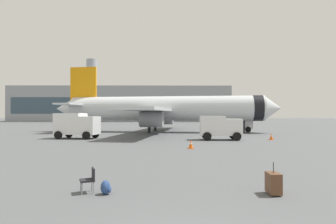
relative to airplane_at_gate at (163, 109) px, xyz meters
name	(u,v)px	position (x,y,z in m)	size (l,w,h in m)	color
airplane_at_gate	(163,109)	(0.00, 0.00, 0.00)	(35.72, 32.36, 10.50)	silver
service_truck	(77,124)	(-9.86, -11.67, -2.05)	(5.12, 3.27, 2.90)	white
fuel_truck	(231,121)	(10.56, -0.42, -1.88)	(6.43, 4.00, 3.20)	white
cargo_van	(220,126)	(6.23, -13.54, -2.21)	(4.51, 2.55, 2.60)	white
safety_cone_near	(87,134)	(-9.20, -9.89, -3.31)	(0.44, 0.44, 0.71)	#F2590C
safety_cone_mid	(271,136)	(11.83, -13.48, -3.29)	(0.44, 0.44, 0.74)	#F2590C
safety_cone_far	(191,144)	(2.37, -21.22, -3.31)	(0.44, 0.44, 0.71)	#F2590C
safety_cone_outer	(89,131)	(-10.73, -3.36, -3.36)	(0.44, 0.44, 0.61)	#F2590C
rolling_suitcase	(273,183)	(4.04, -34.16, -3.27)	(0.42, 0.65, 1.10)	brown
traveller_backpack	(106,188)	(-1.74, -34.10, -3.42)	(0.36, 0.40, 0.48)	navy
gate_chair	(89,178)	(-2.36, -33.89, -3.16)	(0.63, 0.63, 0.86)	black
terminal_building	(123,104)	(-17.31, 72.46, 3.29)	(85.06, 22.72, 25.66)	gray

